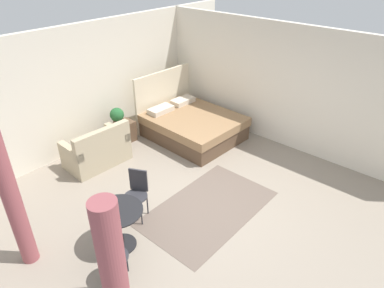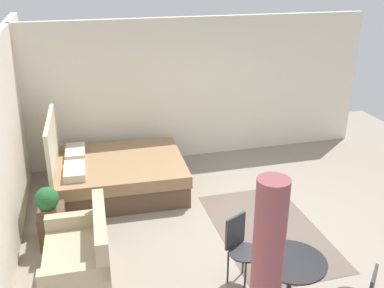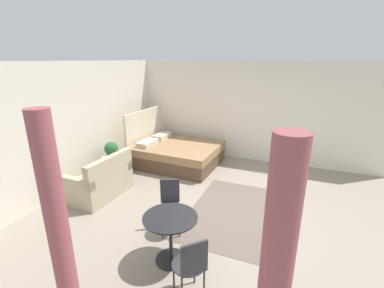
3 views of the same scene
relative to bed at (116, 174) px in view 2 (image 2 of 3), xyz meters
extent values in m
cube|color=gray|center=(-1.73, -1.79, -0.33)|extent=(8.77, 9.59, 0.02)
cube|color=silver|center=(1.15, -1.79, 1.02)|extent=(0.12, 6.59, 2.68)
cube|color=#66564C|center=(-1.78, -1.97, -0.31)|extent=(2.38, 1.42, 0.01)
cube|color=brown|center=(0.00, -0.09, -0.14)|extent=(1.75, 2.07, 0.35)
cube|color=#93704C|center=(0.00, -0.09, 0.14)|extent=(1.80, 2.12, 0.20)
cube|color=beige|center=(0.04, 0.95, 0.38)|extent=(1.74, 0.13, 1.40)
cube|color=beige|center=(-0.34, 0.65, 0.30)|extent=(0.62, 0.34, 0.12)
cube|color=beige|center=(0.39, 0.62, 0.30)|extent=(0.62, 0.34, 0.12)
cube|color=tan|center=(-2.18, 0.70, -0.10)|extent=(1.27, 0.80, 0.43)
cube|color=tan|center=(-2.19, 0.39, 0.35)|extent=(1.25, 0.19, 0.47)
cube|color=tan|center=(-1.63, 0.68, 0.21)|extent=(0.17, 0.76, 0.18)
cube|color=tan|center=(-2.73, 0.72, 0.21)|extent=(0.17, 0.76, 0.18)
cube|color=brown|center=(-1.24, 1.00, -0.07)|extent=(0.52, 0.36, 0.49)
cylinder|color=brown|center=(-1.34, 1.02, 0.22)|extent=(0.20, 0.20, 0.10)
sphere|color=#235B2D|center=(-1.34, 1.02, 0.41)|extent=(0.31, 0.31, 0.31)
cylinder|color=black|center=(-3.32, -1.50, 0.02)|extent=(0.05, 0.05, 0.68)
cylinder|color=black|center=(-3.32, -1.50, 0.37)|extent=(0.74, 0.74, 0.02)
cylinder|color=#2D2D33|center=(-2.93, -1.15, -0.09)|extent=(0.02, 0.02, 0.44)
cylinder|color=#2D2D33|center=(-2.81, -1.40, -0.09)|extent=(0.02, 0.02, 0.44)
cylinder|color=#2D2D33|center=(-2.69, -1.03, -0.09)|extent=(0.02, 0.02, 0.44)
cylinder|color=#2D2D33|center=(-2.57, -1.27, -0.09)|extent=(0.02, 0.02, 0.44)
cylinder|color=#2D2D33|center=(-2.75, -1.21, 0.14)|extent=(0.52, 0.52, 0.02)
cube|color=#2D2D33|center=(-2.60, -1.14, 0.35)|extent=(0.17, 0.29, 0.41)
camera|label=1|loc=(-5.47, -4.82, 3.71)|focal=32.28mm
camera|label=2|loc=(-6.75, 0.51, 3.31)|focal=41.61mm
camera|label=3|loc=(-6.08, -2.94, 2.40)|focal=24.95mm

